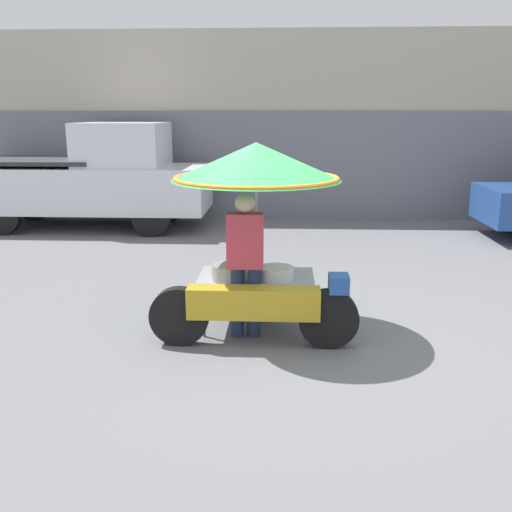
{
  "coord_description": "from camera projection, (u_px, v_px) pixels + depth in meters",
  "views": [
    {
      "loc": [
        -0.03,
        -5.76,
        2.37
      ],
      "look_at": [
        -0.33,
        0.31,
        0.83
      ],
      "focal_mm": 40.0,
      "sensor_mm": 36.0,
      "label": 1
    }
  ],
  "objects": [
    {
      "name": "vendor_person",
      "position": [
        245.0,
        258.0,
        6.02
      ],
      "size": [
        0.38,
        0.22,
        1.56
      ],
      "color": "navy",
      "rests_on": "ground"
    },
    {
      "name": "pickup_truck",
      "position": [
        93.0,
        179.0,
        11.8
      ],
      "size": [
        5.02,
        1.78,
        2.17
      ],
      "color": "black",
      "rests_on": "ground"
    },
    {
      "name": "vendor_motorcycle_cart",
      "position": [
        256.0,
        188.0,
        6.06
      ],
      "size": [
        2.17,
        1.82,
        2.06
      ],
      "color": "black",
      "rests_on": "ground"
    },
    {
      "name": "shopfront_building",
      "position": [
        286.0,
        126.0,
        13.58
      ],
      "size": [
        28.0,
        2.06,
        4.12
      ],
      "color": "#B2A893",
      "rests_on": "ground"
    },
    {
      "name": "ground_plane",
      "position": [
        285.0,
        338.0,
        6.15
      ],
      "size": [
        36.0,
        36.0,
        0.0
      ],
      "primitive_type": "plane",
      "color": "slate"
    }
  ]
}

